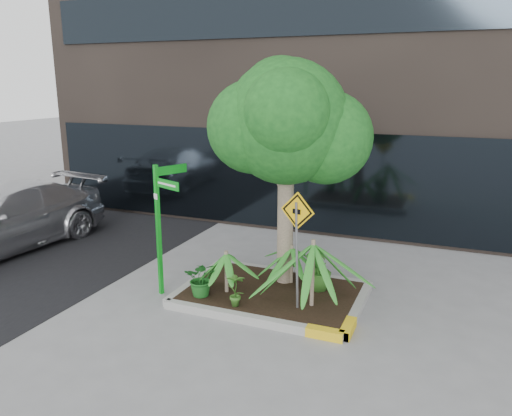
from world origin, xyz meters
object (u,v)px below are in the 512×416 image
at_px(tree, 287,122).
at_px(street_sign_post, 161,216).
at_px(cattle_sign, 297,231).
at_px(parked_car, 0,219).

xyz_separation_m(tree, street_sign_post, (-2.02, -1.12, -1.68)).
height_order(street_sign_post, cattle_sign, street_sign_post).
relative_size(street_sign_post, cattle_sign, 1.21).
relative_size(tree, parked_car, 0.83).
distance_m(tree, parked_car, 7.41).
bearing_deg(tree, cattle_sign, -62.47).
relative_size(parked_car, cattle_sign, 2.57).
bearing_deg(tree, parked_car, -176.73).
xyz_separation_m(tree, parked_car, (-6.98, -0.40, -2.44)).
bearing_deg(parked_car, cattle_sign, 0.83).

